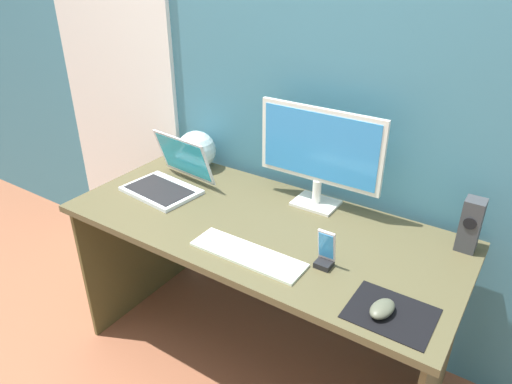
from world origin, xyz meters
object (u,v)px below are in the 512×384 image
at_px(speaker_right, 471,225).
at_px(keyboard_external, 248,254).
at_px(monitor, 319,152).
at_px(mouse, 382,309).
at_px(fishbowl, 196,150).
at_px(laptop, 169,179).
at_px(phone_in_dock, 325,254).

distance_m(speaker_right, keyboard_external, 0.78).
height_order(monitor, keyboard_external, monitor).
distance_m(monitor, mouse, 0.70).
xyz_separation_m(keyboard_external, mouse, (0.49, -0.03, 0.02)).
relative_size(speaker_right, fishbowl, 1.06).
bearing_deg(fishbowl, mouse, -23.99).
height_order(fishbowl, mouse, fishbowl).
distance_m(fishbowl, mouse, 1.22).
relative_size(speaker_right, laptop, 0.58).
bearing_deg(phone_in_dock, mouse, -26.49).
xyz_separation_m(keyboard_external, phone_in_dock, (0.25, 0.10, 0.04)).
bearing_deg(fishbowl, laptop, -80.72).
distance_m(laptop, keyboard_external, 0.62).
bearing_deg(laptop, speaker_right, 10.95).
relative_size(laptop, keyboard_external, 0.82).
xyz_separation_m(mouse, phone_in_dock, (-0.25, 0.12, 0.03)).
xyz_separation_m(fishbowl, keyboard_external, (0.62, -0.47, -0.08)).
relative_size(fishbowl, mouse, 1.88).
height_order(keyboard_external, mouse, mouse).
bearing_deg(monitor, mouse, -46.28).
relative_size(laptop, phone_in_dock, 2.49).
bearing_deg(phone_in_dock, speaker_right, 44.36).
height_order(monitor, fishbowl, monitor).
bearing_deg(speaker_right, fishbowl, 179.70).
distance_m(monitor, phone_in_dock, 0.46).
distance_m(speaker_right, mouse, 0.51).
xyz_separation_m(speaker_right, fishbowl, (-1.24, 0.01, -0.01)).
bearing_deg(keyboard_external, phone_in_dock, 21.32).
bearing_deg(laptop, fishbowl, 99.28).
bearing_deg(mouse, fishbowl, 166.65).
height_order(monitor, laptop, monitor).
height_order(laptop, keyboard_external, laptop).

